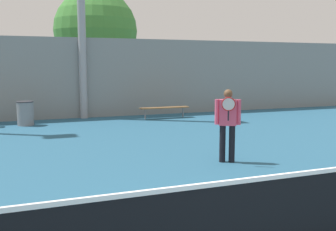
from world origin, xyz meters
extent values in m
cube|color=black|center=(0.00, 0.00, 0.48)|extent=(12.28, 0.03, 0.97)
cube|color=white|center=(0.00, 0.00, 0.99)|extent=(12.28, 0.04, 0.05)
cylinder|color=black|center=(1.90, 4.29, 0.43)|extent=(0.14, 0.14, 0.86)
cylinder|color=black|center=(2.10, 4.19, 0.43)|extent=(0.14, 0.14, 0.86)
cube|color=#DB4C6B|center=(2.00, 4.24, 1.16)|extent=(0.44, 0.36, 0.59)
cylinder|color=#DB4C6B|center=(1.78, 4.35, 1.17)|extent=(0.10, 0.10, 0.57)
cylinder|color=#DB4C6B|center=(2.22, 4.13, 1.17)|extent=(0.10, 0.10, 0.57)
sphere|color=brown|center=(2.00, 4.24, 1.58)|extent=(0.20, 0.20, 0.20)
cylinder|color=black|center=(1.87, 3.99, 1.12)|extent=(0.03, 0.03, 0.22)
torus|color=red|center=(1.87, 3.99, 1.37)|extent=(0.29, 0.16, 0.31)
cylinder|color=silver|center=(1.87, 3.99, 1.37)|extent=(0.24, 0.13, 0.27)
cube|color=brown|center=(3.27, 11.77, 0.44)|extent=(2.11, 0.40, 0.04)
cylinder|color=gray|center=(2.42, 11.77, 0.21)|extent=(0.06, 0.06, 0.42)
cylinder|color=gray|center=(4.11, 11.77, 0.21)|extent=(0.06, 0.06, 0.42)
cylinder|color=gray|center=(-2.22, 11.77, 0.43)|extent=(0.59, 0.59, 0.86)
cylinder|color=#333338|center=(-2.22, 11.77, 0.88)|extent=(0.62, 0.62, 0.04)
cube|color=gray|center=(0.00, 13.12, 1.67)|extent=(27.98, 0.06, 3.35)
cylinder|color=brown|center=(1.55, 17.56, 1.13)|extent=(0.48, 0.48, 2.25)
sphere|color=#428438|center=(1.55, 17.56, 3.99)|extent=(4.36, 4.36, 4.36)
camera|label=1|loc=(-2.45, -3.56, 2.24)|focal=42.00mm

